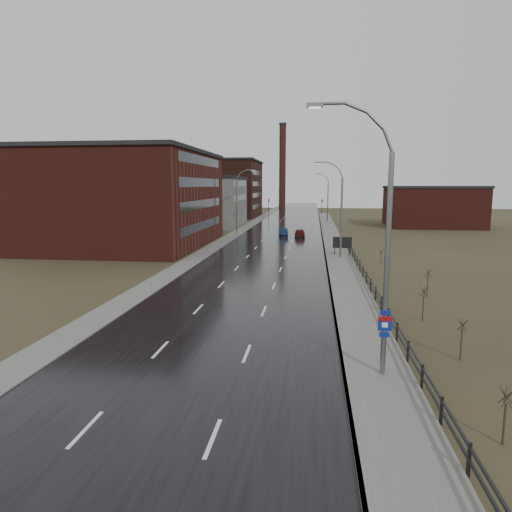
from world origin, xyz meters
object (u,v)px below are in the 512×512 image
(billboard, at_px, (342,243))
(car_far, at_px, (300,233))
(car_near, at_px, (283,233))
(streetlight_main, at_px, (380,245))

(billboard, bearing_deg, car_far, 106.04)
(billboard, relative_size, car_near, 0.60)
(streetlight_main, xyz_separation_m, billboard, (0.63, 35.79, -4.41))
(car_near, height_order, car_far, car_far)
(streetlight_main, xyz_separation_m, car_far, (-5.13, 55.82, -5.34))
(car_near, xyz_separation_m, car_far, (2.84, -1.24, 0.06))
(billboard, xyz_separation_m, car_far, (-5.76, 20.03, -0.93))
(streetlight_main, height_order, car_near, streetlight_main)
(streetlight_main, relative_size, billboard, 5.02)
(car_far, bearing_deg, streetlight_main, 92.58)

